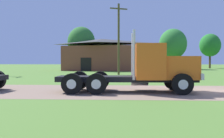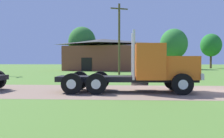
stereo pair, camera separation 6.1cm
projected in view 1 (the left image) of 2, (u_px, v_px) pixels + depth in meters
ground_plane at (208, 92)px, 14.03m from camera, size 200.00×200.00×0.00m
dirt_track at (208, 91)px, 14.03m from camera, size 120.00×6.53×0.01m
truck_foreground_white at (148, 69)px, 13.80m from camera, size 7.71×2.73×3.32m
shed_building at (102, 55)px, 44.19m from camera, size 14.02×9.27×5.54m
utility_pole_far at (119, 37)px, 30.53m from camera, size 2.09×0.95×8.61m
tree_left at (81, 42)px, 46.89m from camera, size 5.11×5.11×8.03m
tree_mid at (173, 44)px, 50.55m from camera, size 5.49×5.49×8.12m
tree_right at (210, 45)px, 55.94m from camera, size 4.60×4.60×7.69m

